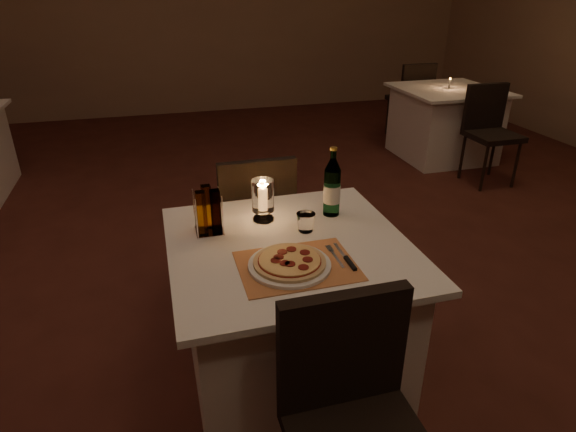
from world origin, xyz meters
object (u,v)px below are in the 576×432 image
object	(u,v)px
chair_near	(352,406)
water_bottle	(332,188)
pizza	(290,261)
plate	(290,265)
neighbor_table_right	(444,123)
tumbler	(306,222)
chair_far	(255,214)
hurricane_candle	(263,197)
main_table	(289,314)

from	to	relation	value
chair_near	water_bottle	xyz separation A→B (m)	(0.27, 0.94, 0.32)
pizza	water_bottle	size ratio (longest dim) A/B	0.85
plate	neighbor_table_right	distance (m)	3.88
water_bottle	neighbor_table_right	bearing A→B (deg)	48.30
tumbler	plate	bearing A→B (deg)	-119.03
chair_far	water_bottle	distance (m)	0.65
pizza	hurricane_candle	bearing A→B (deg)	90.47
hurricane_candle	neighbor_table_right	distance (m)	3.59
chair_near	pizza	world-z (taller)	chair_near
plate	water_bottle	world-z (taller)	water_bottle
main_table	chair_near	size ratio (longest dim) A/B	1.11
tumbler	pizza	bearing A→B (deg)	-119.00
tumbler	hurricane_candle	bearing A→B (deg)	134.49
pizza	tumbler	bearing A→B (deg)	61.00
neighbor_table_right	hurricane_candle	bearing A→B (deg)	-135.88
chair_far	chair_near	bearing A→B (deg)	-90.00
chair_far	neighbor_table_right	size ratio (longest dim) A/B	0.90
main_table	plate	size ratio (longest dim) A/B	3.12
chair_far	hurricane_candle	xyz separation A→B (m)	(-0.05, -0.46, 0.31)
pizza	hurricane_candle	distance (m)	0.44
pizza	tumbler	world-z (taller)	tumbler
hurricane_candle	plate	bearing A→B (deg)	-89.56
neighbor_table_right	tumbler	bearing A→B (deg)	-132.31
plate	pizza	world-z (taller)	pizza
tumbler	hurricane_candle	size ratio (longest dim) A/B	0.43
main_table	pizza	world-z (taller)	pizza
pizza	tumbler	size ratio (longest dim) A/B	3.36
chair_far	plate	world-z (taller)	chair_far
tumbler	hurricane_candle	world-z (taller)	hurricane_candle
main_table	plate	world-z (taller)	plate
chair_far	water_bottle	bearing A→B (deg)	-61.29
chair_far	pizza	xyz separation A→B (m)	(-0.05, -0.89, 0.22)
chair_near	tumbler	distance (m)	0.85
main_table	plate	xyz separation A→B (m)	(-0.05, -0.18, 0.38)
chair_far	pizza	bearing A→B (deg)	-93.19
main_table	chair_far	size ratio (longest dim) A/B	1.11
chair_near	tumbler	bearing A→B (deg)	82.82
hurricane_candle	main_table	bearing A→B (deg)	-78.02
main_table	tumbler	distance (m)	0.43
chair_near	neighbor_table_right	world-z (taller)	chair_near
main_table	chair_near	bearing A→B (deg)	-90.00
plate	hurricane_candle	distance (m)	0.44
hurricane_candle	neighbor_table_right	size ratio (longest dim) A/B	0.20
plate	hurricane_candle	bearing A→B (deg)	90.44
water_bottle	main_table	bearing A→B (deg)	-140.26
pizza	water_bottle	xyz separation A→B (m)	(0.32, 0.40, 0.11)
chair_far	pizza	size ratio (longest dim) A/B	3.21
chair_near	pizza	distance (m)	0.58
plate	water_bottle	size ratio (longest dim) A/B	0.97
plate	water_bottle	distance (m)	0.53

